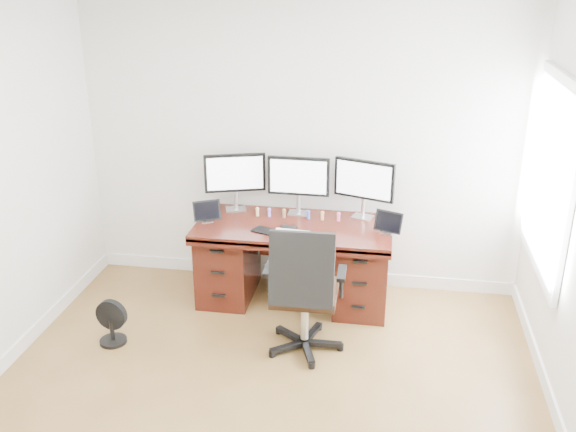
% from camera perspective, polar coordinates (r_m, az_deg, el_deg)
% --- Properties ---
extents(back_wall, '(4.00, 0.10, 2.70)m').
position_cam_1_polar(back_wall, '(5.79, 1.23, 6.42)').
color(back_wall, white).
rests_on(back_wall, ground).
extents(desk, '(1.70, 0.80, 0.75)m').
position_cam_1_polar(desk, '(5.73, 0.54, -3.88)').
color(desk, '#3D130C').
rests_on(desk, ground).
extents(office_chair, '(0.63, 0.59, 1.09)m').
position_cam_1_polar(office_chair, '(5.01, 1.43, -8.48)').
color(office_chair, black).
rests_on(office_chair, ground).
extents(floor_fan, '(0.26, 0.22, 0.37)m').
position_cam_1_polar(floor_fan, '(5.40, -15.44, -9.15)').
color(floor_fan, black).
rests_on(floor_fan, ground).
extents(monitor_left, '(0.53, 0.20, 0.53)m').
position_cam_1_polar(monitor_left, '(5.80, -4.74, 3.66)').
color(monitor_left, silver).
rests_on(monitor_left, desk).
extents(monitor_center, '(0.55, 0.14, 0.53)m').
position_cam_1_polar(monitor_center, '(5.69, 0.94, 3.37)').
color(monitor_center, silver).
rests_on(monitor_center, desk).
extents(monitor_right, '(0.53, 0.21, 0.53)m').
position_cam_1_polar(monitor_right, '(5.64, 6.78, 3.04)').
color(monitor_right, silver).
rests_on(monitor_right, desk).
extents(tablet_left, '(0.24, 0.17, 0.19)m').
position_cam_1_polar(tablet_left, '(5.64, -7.24, 0.33)').
color(tablet_left, silver).
rests_on(tablet_left, desk).
extents(tablet_right, '(0.25, 0.15, 0.19)m').
position_cam_1_polar(tablet_right, '(5.42, 8.90, -0.68)').
color(tablet_right, silver).
rests_on(tablet_right, desk).
extents(keyboard, '(0.31, 0.16, 0.01)m').
position_cam_1_polar(keyboard, '(5.38, 0.31, -1.51)').
color(keyboard, silver).
rests_on(keyboard, desk).
extents(trackpad, '(0.14, 0.14, 0.01)m').
position_cam_1_polar(trackpad, '(5.34, 2.27, -1.74)').
color(trackpad, silver).
rests_on(trackpad, desk).
extents(drawing_tablet, '(0.24, 0.19, 0.01)m').
position_cam_1_polar(drawing_tablet, '(5.43, -2.07, -1.32)').
color(drawing_tablet, black).
rests_on(drawing_tablet, desk).
extents(phone, '(0.15, 0.10, 0.01)m').
position_cam_1_polar(phone, '(5.50, 0.07, -0.98)').
color(phone, black).
rests_on(phone, desk).
extents(figurine_yellow, '(0.03, 0.03, 0.08)m').
position_cam_1_polar(figurine_yellow, '(5.74, -2.74, 0.44)').
color(figurine_yellow, tan).
rests_on(figurine_yellow, desk).
extents(figurine_purple, '(0.03, 0.03, 0.08)m').
position_cam_1_polar(figurine_purple, '(5.72, -1.68, 0.38)').
color(figurine_purple, '#9C68E5').
rests_on(figurine_purple, desk).
extents(figurine_brown, '(0.03, 0.03, 0.08)m').
position_cam_1_polar(figurine_brown, '(5.70, -0.36, 0.30)').
color(figurine_brown, '#8E6B49').
rests_on(figurine_brown, desk).
extents(figurine_blue, '(0.03, 0.03, 0.08)m').
position_cam_1_polar(figurine_blue, '(5.67, 1.83, 0.16)').
color(figurine_blue, '#4A5ED7').
rests_on(figurine_blue, desk).
extents(figurine_orange, '(0.03, 0.03, 0.08)m').
position_cam_1_polar(figurine_orange, '(5.65, 3.08, 0.09)').
color(figurine_orange, '#E48F54').
rests_on(figurine_orange, desk).
extents(figurine_pink, '(0.03, 0.03, 0.08)m').
position_cam_1_polar(figurine_pink, '(5.64, 4.52, -0.00)').
color(figurine_pink, '#E6638B').
rests_on(figurine_pink, desk).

